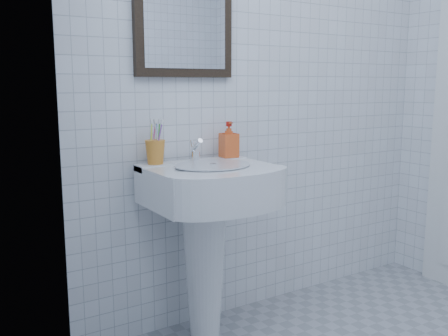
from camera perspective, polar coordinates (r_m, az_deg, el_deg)
wall_back at (r=2.68m, az=5.18°, el=10.43°), size 2.20×0.02×2.50m
wall_left at (r=1.07m, az=-2.71°, el=11.77°), size 0.02×2.40×2.50m
washbasin at (r=2.31m, az=-1.98°, el=-6.33°), size 0.56×0.41×0.86m
faucet at (r=2.33m, az=-3.29°, el=1.85°), size 0.04×0.10×0.11m
toothbrush_cup at (r=2.26m, az=-7.86°, el=1.82°), size 0.10×0.10×0.11m
soap_dispenser at (r=2.45m, az=0.56°, el=3.27°), size 0.09×0.09×0.17m
wall_mirror at (r=2.41m, az=-4.57°, el=17.69°), size 0.50×0.04×0.62m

